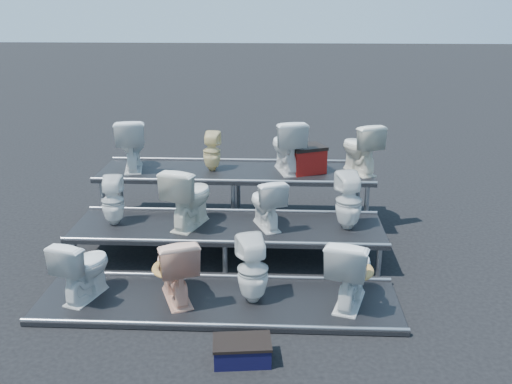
{
  "coord_description": "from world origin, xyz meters",
  "views": [
    {
      "loc": [
        0.72,
        -7.17,
        3.4
      ],
      "look_at": [
        0.38,
        0.1,
        0.92
      ],
      "focal_mm": 40.0,
      "sensor_mm": 36.0,
      "label": 1
    }
  ],
  "objects_px": {
    "toilet_6": "(266,203)",
    "toilet_10": "(287,145)",
    "toilet_7": "(349,201)",
    "red_crate": "(306,161)",
    "toilet_4": "(113,201)",
    "toilet_8": "(131,144)",
    "toilet_2": "(253,270)",
    "toilet_11": "(360,148)",
    "step_stool": "(242,352)",
    "toilet_0": "(83,267)",
    "toilet_1": "(175,267)",
    "toilet_5": "(189,196)",
    "toilet_3": "(350,270)",
    "toilet_9": "(212,151)"
  },
  "relations": [
    {
      "from": "toilet_4",
      "to": "toilet_5",
      "type": "relative_size",
      "value": 0.8
    },
    {
      "from": "toilet_10",
      "to": "step_stool",
      "type": "distance_m",
      "value": 3.89
    },
    {
      "from": "toilet_6",
      "to": "toilet_10",
      "type": "xyz_separation_m",
      "value": [
        0.27,
        1.3,
        0.46
      ]
    },
    {
      "from": "toilet_5",
      "to": "toilet_7",
      "type": "xyz_separation_m",
      "value": [
        2.14,
        0.0,
        -0.03
      ]
    },
    {
      "from": "toilet_3",
      "to": "toilet_8",
      "type": "height_order",
      "value": "toilet_8"
    },
    {
      "from": "toilet_5",
      "to": "toilet_11",
      "type": "xyz_separation_m",
      "value": [
        2.43,
        1.3,
        0.37
      ]
    },
    {
      "from": "toilet_6",
      "to": "toilet_10",
      "type": "distance_m",
      "value": 1.41
    },
    {
      "from": "toilet_2",
      "to": "toilet_1",
      "type": "bearing_deg",
      "value": -18.62
    },
    {
      "from": "toilet_3",
      "to": "toilet_4",
      "type": "distance_m",
      "value": 3.36
    },
    {
      "from": "toilet_0",
      "to": "toilet_5",
      "type": "height_order",
      "value": "toilet_5"
    },
    {
      "from": "toilet_4",
      "to": "toilet_5",
      "type": "height_order",
      "value": "toilet_5"
    },
    {
      "from": "toilet_2",
      "to": "red_crate",
      "type": "bearing_deg",
      "value": -123.55
    },
    {
      "from": "red_crate",
      "to": "toilet_0",
      "type": "bearing_deg",
      "value": -160.15
    },
    {
      "from": "toilet_5",
      "to": "toilet_2",
      "type": "bearing_deg",
      "value": 144.51
    },
    {
      "from": "toilet_3",
      "to": "toilet_0",
      "type": "bearing_deg",
      "value": 16.95
    },
    {
      "from": "toilet_1",
      "to": "toilet_10",
      "type": "bearing_deg",
      "value": -138.09
    },
    {
      "from": "toilet_1",
      "to": "toilet_8",
      "type": "height_order",
      "value": "toilet_8"
    },
    {
      "from": "toilet_2",
      "to": "toilet_10",
      "type": "distance_m",
      "value": 2.75
    },
    {
      "from": "toilet_8",
      "to": "toilet_1",
      "type": "bearing_deg",
      "value": 101.59
    },
    {
      "from": "toilet_4",
      "to": "red_crate",
      "type": "distance_m",
      "value": 2.96
    },
    {
      "from": "toilet_7",
      "to": "step_stool",
      "type": "height_order",
      "value": "toilet_7"
    },
    {
      "from": "toilet_0",
      "to": "step_stool",
      "type": "bearing_deg",
      "value": 168.22
    },
    {
      "from": "toilet_2",
      "to": "toilet_4",
      "type": "distance_m",
      "value": 2.39
    },
    {
      "from": "step_stool",
      "to": "red_crate",
      "type": "bearing_deg",
      "value": 72.24
    },
    {
      "from": "toilet_3",
      "to": "toilet_10",
      "type": "relative_size",
      "value": 1.03
    },
    {
      "from": "toilet_2",
      "to": "toilet_3",
      "type": "bearing_deg",
      "value": 161.38
    },
    {
      "from": "toilet_3",
      "to": "toilet_9",
      "type": "distance_m",
      "value": 3.28
    },
    {
      "from": "toilet_2",
      "to": "toilet_7",
      "type": "bearing_deg",
      "value": -151.52
    },
    {
      "from": "toilet_7",
      "to": "toilet_10",
      "type": "bearing_deg",
      "value": -69.0
    },
    {
      "from": "toilet_3",
      "to": "toilet_9",
      "type": "relative_size",
      "value": 1.4
    },
    {
      "from": "toilet_7",
      "to": "toilet_2",
      "type": "bearing_deg",
      "value": 35.74
    },
    {
      "from": "toilet_8",
      "to": "step_stool",
      "type": "bearing_deg",
      "value": 106.38
    },
    {
      "from": "toilet_10",
      "to": "toilet_7",
      "type": "bearing_deg",
      "value": 107.85
    },
    {
      "from": "toilet_1",
      "to": "toilet_10",
      "type": "height_order",
      "value": "toilet_10"
    },
    {
      "from": "toilet_1",
      "to": "toilet_6",
      "type": "bearing_deg",
      "value": -149.68
    },
    {
      "from": "toilet_2",
      "to": "toilet_7",
      "type": "relative_size",
      "value": 1.03
    },
    {
      "from": "toilet_3",
      "to": "toilet_10",
      "type": "height_order",
      "value": "toilet_10"
    },
    {
      "from": "toilet_1",
      "to": "toilet_9",
      "type": "distance_m",
      "value": 2.69
    },
    {
      "from": "toilet_6",
      "to": "toilet_7",
      "type": "height_order",
      "value": "toilet_7"
    },
    {
      "from": "red_crate",
      "to": "step_stool",
      "type": "bearing_deg",
      "value": -125.52
    },
    {
      "from": "toilet_4",
      "to": "toilet_8",
      "type": "distance_m",
      "value": 1.38
    },
    {
      "from": "toilet_2",
      "to": "toilet_5",
      "type": "height_order",
      "value": "toilet_5"
    },
    {
      "from": "toilet_10",
      "to": "toilet_8",
      "type": "bearing_deg",
      "value": -14.49
    },
    {
      "from": "toilet_0",
      "to": "toilet_11",
      "type": "relative_size",
      "value": 0.98
    },
    {
      "from": "toilet_10",
      "to": "toilet_11",
      "type": "bearing_deg",
      "value": 165.51
    },
    {
      "from": "toilet_4",
      "to": "toilet_8",
      "type": "xyz_separation_m",
      "value": [
        -0.05,
        1.3,
        0.47
      ]
    },
    {
      "from": "toilet_3",
      "to": "toilet_11",
      "type": "height_order",
      "value": "toilet_11"
    },
    {
      "from": "toilet_8",
      "to": "toilet_10",
      "type": "relative_size",
      "value": 0.99
    },
    {
      "from": "toilet_7",
      "to": "red_crate",
      "type": "distance_m",
      "value": 1.39
    },
    {
      "from": "toilet_6",
      "to": "toilet_10",
      "type": "bearing_deg",
      "value": -123.92
    }
  ]
}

